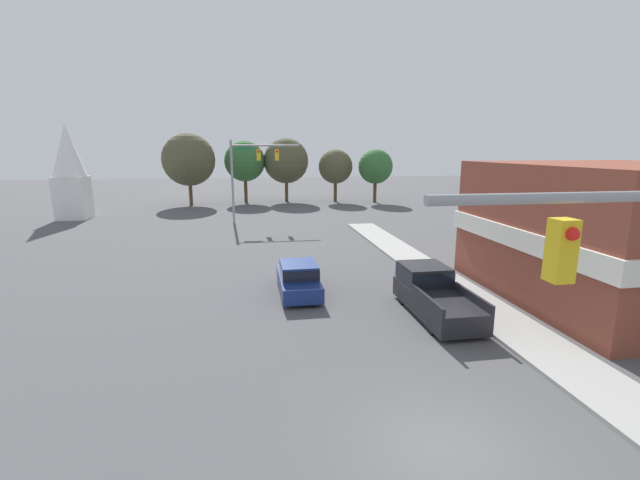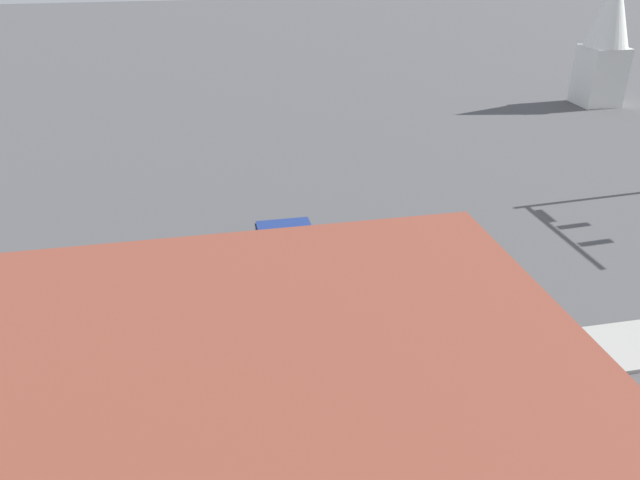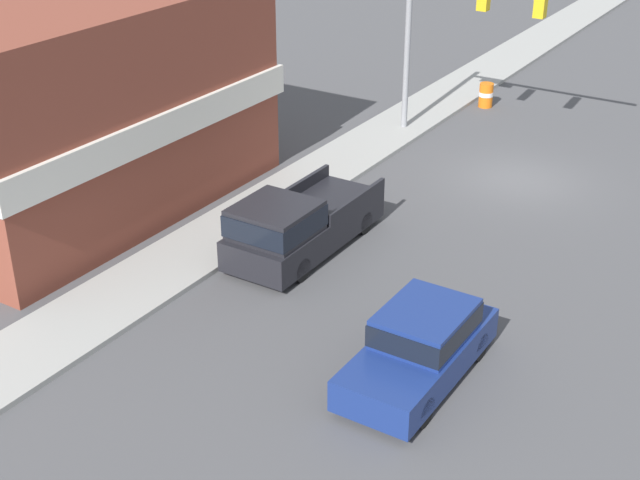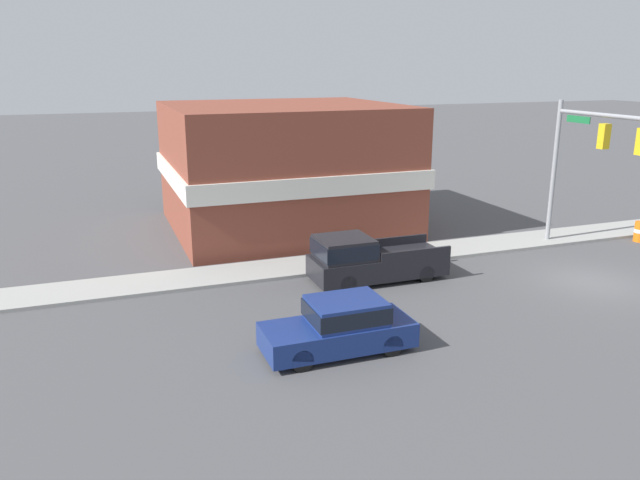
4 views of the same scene
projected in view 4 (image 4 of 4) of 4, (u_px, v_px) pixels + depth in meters
The scene contains 7 objects.
ground_plane at pixel (593, 282), 24.48m from camera, with size 200.00×200.00×0.00m, color #4C4C4F.
sidewalk_curb at pixel (504, 243), 29.61m from camera, with size 2.40×60.00×0.14m.
near_signal_assembly at pixel (593, 147), 26.76m from camera, with size 7.27×0.49×6.71m.
car_lead at pixel (341, 325), 18.44m from camera, with size 1.85×4.49×1.61m.
pickup_truck_parked at pixel (366, 259), 24.43m from camera, with size 2.04×5.35×1.86m.
construction_barrel at pixel (640, 231), 30.02m from camera, with size 0.58×0.58×0.97m.
corner_brick_building at pixel (283, 167), 32.09m from camera, with size 10.76×11.57×6.33m.
Camera 4 is at (-17.96, 18.07, 8.27)m, focal length 35.00 mm.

